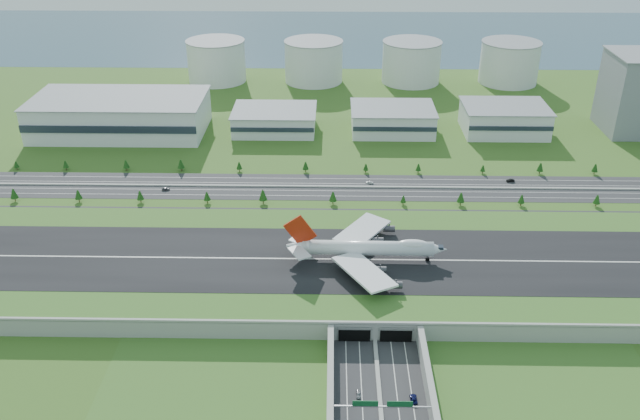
{
  "coord_description": "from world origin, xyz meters",
  "views": [
    {
      "loc": [
        -18.4,
        -271.82,
        177.33
      ],
      "look_at": [
        -24.22,
        35.0,
        15.96
      ],
      "focal_mm": 38.0,
      "sensor_mm": 36.0,
      "label": 1
    }
  ],
  "objects_px": {
    "office_tower": "(640,93)",
    "fuel_tank_a": "(217,61)",
    "car_0": "(359,394)",
    "car_5": "(510,180)",
    "boeing_747": "(367,248)",
    "car_2": "(414,399)",
    "car_7": "(369,182)",
    "car_4": "(166,189)"
  },
  "relations": [
    {
      "from": "car_2",
      "to": "car_4",
      "type": "relative_size",
      "value": 1.16
    },
    {
      "from": "fuel_tank_a",
      "to": "boeing_747",
      "type": "distance_m",
      "value": 331.97
    },
    {
      "from": "office_tower",
      "to": "boeing_747",
      "type": "bearing_deg",
      "value": -135.95
    },
    {
      "from": "car_4",
      "to": "car_5",
      "type": "height_order",
      "value": "car_5"
    },
    {
      "from": "fuel_tank_a",
      "to": "car_5",
      "type": "distance_m",
      "value": 294.92
    },
    {
      "from": "car_2",
      "to": "car_7",
      "type": "xyz_separation_m",
      "value": [
        -7.73,
        185.05,
        -0.07
      ]
    },
    {
      "from": "fuel_tank_a",
      "to": "car_7",
      "type": "bearing_deg",
      "value": -59.23
    },
    {
      "from": "car_2",
      "to": "car_5",
      "type": "distance_m",
      "value": 204.59
    },
    {
      "from": "car_0",
      "to": "car_5",
      "type": "relative_size",
      "value": 0.87
    },
    {
      "from": "fuel_tank_a",
      "to": "car_2",
      "type": "distance_m",
      "value": 416.25
    },
    {
      "from": "office_tower",
      "to": "boeing_747",
      "type": "distance_m",
      "value": 281.06
    },
    {
      "from": "car_0",
      "to": "car_5",
      "type": "height_order",
      "value": "car_5"
    },
    {
      "from": "office_tower",
      "to": "car_7",
      "type": "distance_m",
      "value": 218.58
    },
    {
      "from": "office_tower",
      "to": "car_7",
      "type": "xyz_separation_m",
      "value": [
        -195.41,
        -94.25,
        -26.7
      ]
    },
    {
      "from": "fuel_tank_a",
      "to": "car_7",
      "type": "relative_size",
      "value": 10.6
    },
    {
      "from": "car_5",
      "to": "boeing_747",
      "type": "bearing_deg",
      "value": -48.44
    },
    {
      "from": "car_0",
      "to": "car_7",
      "type": "xyz_separation_m",
      "value": [
        12.31,
        183.0,
        -0.06
      ]
    },
    {
      "from": "office_tower",
      "to": "fuel_tank_a",
      "type": "bearing_deg",
      "value": 160.23
    },
    {
      "from": "fuel_tank_a",
      "to": "car_4",
      "type": "height_order",
      "value": "fuel_tank_a"
    },
    {
      "from": "car_4",
      "to": "car_5",
      "type": "xyz_separation_m",
      "value": [
        208.25,
        15.74,
        0.02
      ]
    },
    {
      "from": "car_5",
      "to": "car_2",
      "type": "bearing_deg",
      "value": -29.53
    },
    {
      "from": "car_0",
      "to": "boeing_747",
      "type": "bearing_deg",
      "value": 85.49
    },
    {
      "from": "car_2",
      "to": "car_7",
      "type": "relative_size",
      "value": 1.16
    },
    {
      "from": "fuel_tank_a",
      "to": "car_7",
      "type": "xyz_separation_m",
      "value": [
        124.59,
        -209.25,
        -16.7
      ]
    },
    {
      "from": "boeing_747",
      "to": "car_4",
      "type": "relative_size",
      "value": 16.2
    },
    {
      "from": "car_4",
      "to": "car_5",
      "type": "relative_size",
      "value": 0.94
    },
    {
      "from": "car_0",
      "to": "car_7",
      "type": "height_order",
      "value": "car_0"
    },
    {
      "from": "car_5",
      "to": "car_7",
      "type": "height_order",
      "value": "car_5"
    },
    {
      "from": "fuel_tank_a",
      "to": "car_4",
      "type": "bearing_deg",
      "value": -89.3
    },
    {
      "from": "boeing_747",
      "to": "car_5",
      "type": "distance_m",
      "value": 140.61
    },
    {
      "from": "office_tower",
      "to": "fuel_tank_a",
      "type": "xyz_separation_m",
      "value": [
        -320.0,
        115.0,
        -10.0
      ]
    },
    {
      "from": "boeing_747",
      "to": "car_5",
      "type": "xyz_separation_m",
      "value": [
        92.76,
        104.78,
        -13.72
      ]
    },
    {
      "from": "car_2",
      "to": "car_5",
      "type": "xyz_separation_m",
      "value": [
        78.64,
        188.88,
        0.07
      ]
    },
    {
      "from": "car_0",
      "to": "car_4",
      "type": "xyz_separation_m",
      "value": [
        -109.57,
        171.09,
        0.06
      ]
    },
    {
      "from": "office_tower",
      "to": "fuel_tank_a",
      "type": "height_order",
      "value": "office_tower"
    },
    {
      "from": "car_0",
      "to": "car_4",
      "type": "distance_m",
      "value": 203.16
    },
    {
      "from": "office_tower",
      "to": "car_2",
      "type": "relative_size",
      "value": 10.08
    },
    {
      "from": "office_tower",
      "to": "car_4",
      "type": "bearing_deg",
      "value": -161.5
    },
    {
      "from": "car_0",
      "to": "office_tower",
      "type": "bearing_deg",
      "value": 52.77
    },
    {
      "from": "car_2",
      "to": "car_5",
      "type": "height_order",
      "value": "car_5"
    },
    {
      "from": "car_4",
      "to": "car_0",
      "type": "bearing_deg",
      "value": -151.81
    },
    {
      "from": "car_4",
      "to": "boeing_747",
      "type": "bearing_deg",
      "value": -132.08
    }
  ]
}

